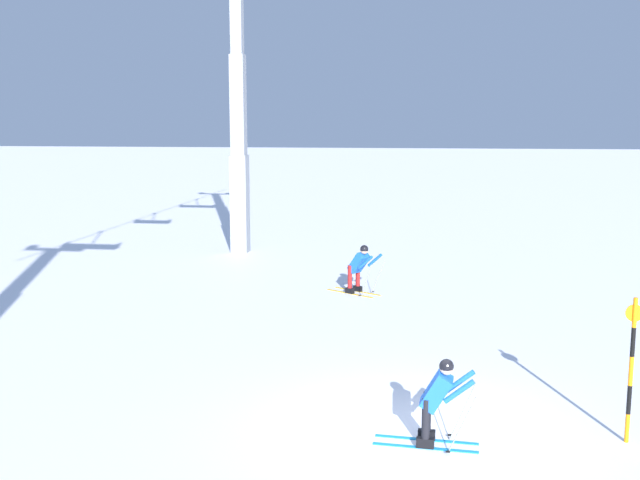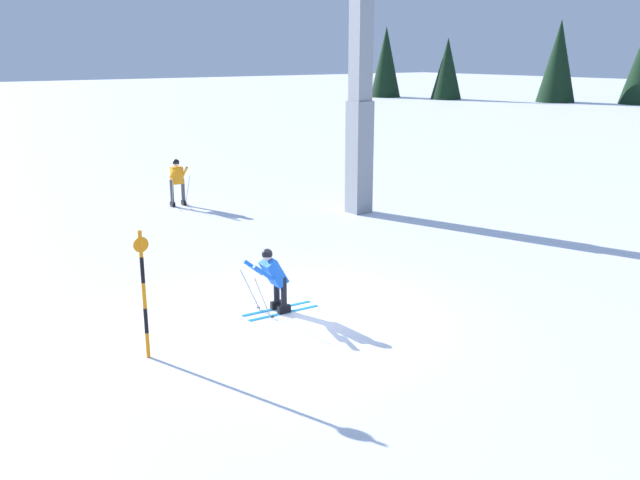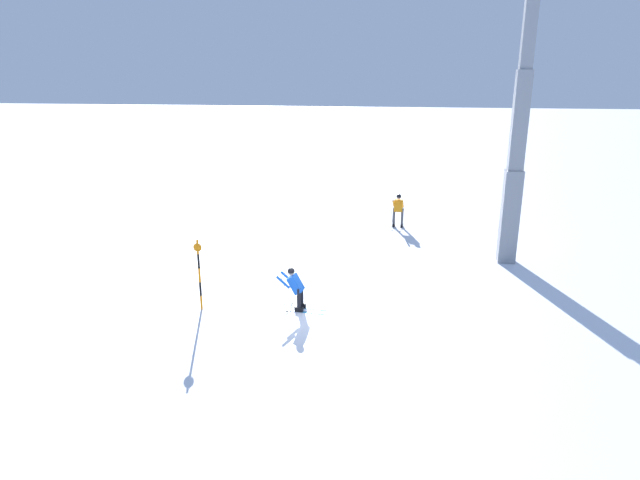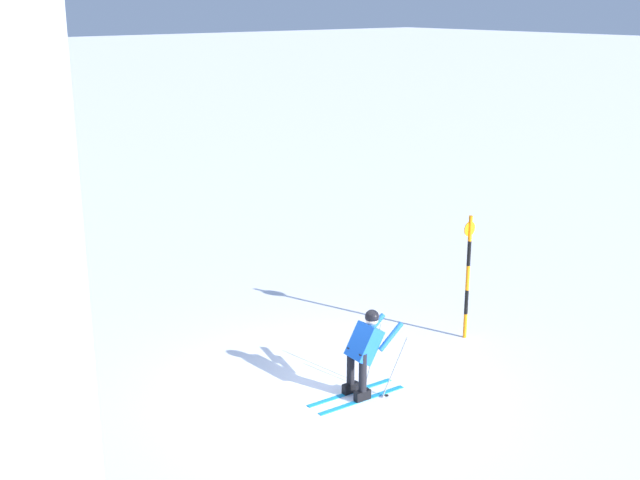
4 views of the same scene
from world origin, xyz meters
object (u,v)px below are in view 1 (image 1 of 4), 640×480
Objects in this scene: skier_carving_main at (437,396)px; trail_marker_pole at (631,366)px; skier_distant_downhill at (359,265)px; lift_tower_far at (238,123)px.

trail_marker_pole is at bearing -79.77° from skier_carving_main.
trail_marker_pole is 1.33× the size of skier_distant_downhill.
trail_marker_pole is (-16.50, -10.53, -3.77)m from lift_tower_far.
lift_tower_far is at bearing 32.55° from trail_marker_pole.
skier_carving_main is at bearing -168.25° from skier_distant_downhill.
lift_tower_far reaches higher than trail_marker_pole.
lift_tower_far is 19.94m from trail_marker_pole.
skier_carving_main is 10.70m from skier_distant_downhill.
skier_distant_downhill is at bearing 11.75° from skier_carving_main.
lift_tower_far reaches higher than skier_distant_downhill.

